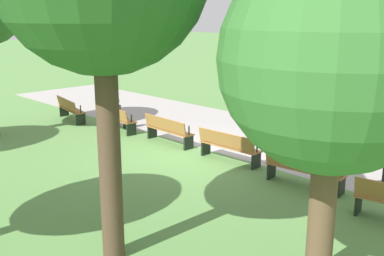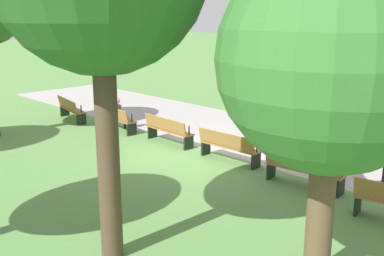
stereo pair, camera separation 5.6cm
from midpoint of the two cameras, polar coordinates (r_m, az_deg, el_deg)
The scene contains 9 objects.
ground_plane at distance 14.29m, azimuth 0.67°, elevation -2.92°, with size 120.00×120.00×0.00m, color #5B8C47.
path_paving at distance 16.26m, azimuth 7.46°, elevation -0.90°, with size 27.63×4.80×0.01m, color #A39E99.
bench_0 at distance 18.84m, azimuth -14.93°, elevation 2.32°, with size 2.03×0.82×0.89m.
bench_1 at distance 16.89m, azimuth -9.45°, elevation 1.27°, with size 2.02×0.68×0.89m.
bench_2 at distance 15.01m, azimuth -3.12°, elevation -0.19°, with size 1.99×0.54×0.89m.
bench_3 at distance 13.23m, azimuth 4.40°, elevation -2.20°, with size 1.99×0.54×0.89m.
bench_4 at distance 11.62m, azimuth 13.51°, elevation -4.92°, with size 2.02×0.68×0.89m.
person_seated at distance 16.96m, azimuth -9.11°, elevation 1.87°, with size 0.36×0.54×1.20m.
tree_3 at distance 6.96m, azimuth 16.83°, elevation 7.98°, with size 3.36×3.36×5.24m.
Camera 1 is at (9.60, -9.71, 4.21)m, focal length 43.17 mm.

